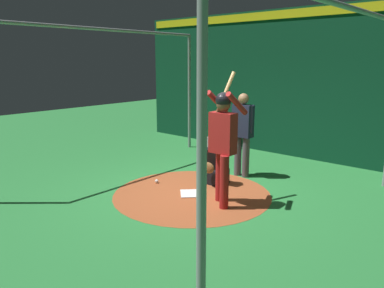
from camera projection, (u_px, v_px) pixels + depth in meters
ground_plane at (192, 194)px, 6.90m from camera, size 25.79×25.79×0.00m
dirt_circle at (192, 194)px, 6.90m from camera, size 2.90×2.90×0.01m
home_plate at (192, 193)px, 6.90m from camera, size 0.59×0.59×0.01m
batter at (223, 137)px, 6.17m from camera, size 0.68×0.49×2.23m
catcher at (215, 165)px, 7.41m from camera, size 0.58×0.40×0.98m
umpire at (243, 130)px, 7.77m from camera, size 0.22×0.49×1.76m
back_wall at (294, 83)px, 9.35m from camera, size 0.23×9.79×3.66m
cage_frame at (192, 75)px, 6.42m from camera, size 5.73×5.19×3.09m
baseball_0 at (157, 181)px, 7.50m from camera, size 0.07×0.07×0.07m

